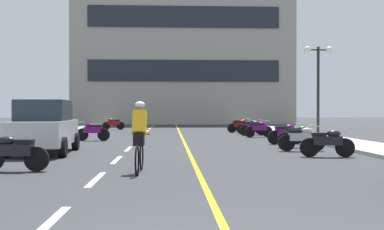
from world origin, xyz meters
name	(u,v)px	position (x,y,z in m)	size (l,w,h in m)	color
ground_plane	(178,138)	(0.00, 21.00, 0.00)	(140.00, 140.00, 0.00)	#2D3033
curb_left	(54,134)	(-7.20, 24.00, 0.06)	(2.40, 72.00, 0.12)	#B7B2A8
curb_right	(296,134)	(7.20, 24.00, 0.06)	(2.40, 72.00, 0.12)	#B7B2A8
lane_dash_0	(48,224)	(-2.00, 2.00, 0.00)	(0.14, 2.20, 0.01)	silver
lane_dash_1	(96,179)	(-2.00, 6.00, 0.00)	(0.14, 2.20, 0.01)	silver
lane_dash_2	(117,160)	(-2.00, 10.00, 0.00)	(0.14, 2.20, 0.01)	silver
lane_dash_3	(128,149)	(-2.00, 14.00, 0.00)	(0.14, 2.20, 0.01)	silver
lane_dash_4	(136,142)	(-2.00, 18.00, 0.00)	(0.14, 2.20, 0.01)	silver
lane_dash_5	(141,137)	(-2.00, 22.00, 0.00)	(0.14, 2.20, 0.01)	silver
lane_dash_6	(145,133)	(-2.00, 26.00, 0.00)	(0.14, 2.20, 0.01)	silver
lane_dash_7	(147,131)	(-2.00, 30.00, 0.00)	(0.14, 2.20, 0.01)	silver
lane_dash_8	(150,129)	(-2.00, 34.00, 0.00)	(0.14, 2.20, 0.01)	silver
lane_dash_9	(152,127)	(-2.00, 38.00, 0.00)	(0.14, 2.20, 0.01)	silver
lane_dash_10	(153,125)	(-2.00, 42.00, 0.00)	(0.14, 2.20, 0.01)	silver
lane_dash_11	(154,124)	(-2.00, 46.00, 0.00)	(0.14, 2.20, 0.01)	silver
centre_line_yellow	(181,135)	(0.25, 24.00, 0.00)	(0.12, 66.00, 0.01)	gold
office_building	(183,40)	(1.09, 49.01, 9.28)	(23.55, 8.15, 18.57)	#9E998E
street_lamp_mid	(318,70)	(7.02, 19.28, 3.51)	(1.46, 0.36, 4.56)	black
parked_car_near	(44,127)	(-4.69, 12.16, 0.92)	(2.10, 4.28, 1.82)	black
motorcycle_2	(14,152)	(-4.19, 7.42, 0.47)	(1.70, 0.60, 0.92)	black
motorcycle_3	(328,142)	(4.54, 10.51, 0.47)	(1.70, 0.60, 0.92)	black
motorcycle_4	(302,138)	(4.33, 12.65, 0.47)	(1.70, 0.60, 0.92)	black
motorcycle_5	(298,136)	(4.65, 14.31, 0.47)	(1.70, 0.60, 0.92)	black
motorcycle_6	(286,133)	(4.64, 16.26, 0.47)	(1.67, 0.68, 0.92)	black
motorcycle_7	(93,131)	(-4.14, 18.96, 0.47)	(1.67, 0.69, 0.92)	black
motorcycle_8	(259,129)	(4.44, 21.51, 0.47)	(1.64, 0.80, 0.92)	black
motorcycle_9	(253,127)	(4.47, 23.40, 0.47)	(1.67, 0.71, 0.92)	black
motorcycle_10	(251,127)	(4.58, 24.86, 0.47)	(1.70, 0.60, 0.92)	black
motorcycle_11	(240,126)	(4.21, 26.83, 0.47)	(1.69, 0.60, 0.92)	black
motorcycle_12	(241,125)	(4.62, 28.96, 0.47)	(1.68, 0.66, 0.92)	black
motorcycle_13	(113,124)	(-4.66, 31.88, 0.47)	(1.64, 0.79, 0.92)	black
cyclist_rider	(139,135)	(-1.14, 7.06, 0.89)	(0.42, 1.77, 1.71)	black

